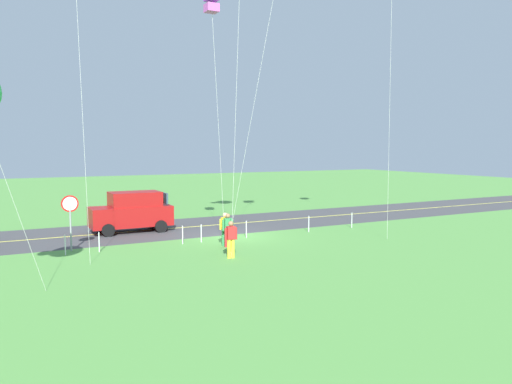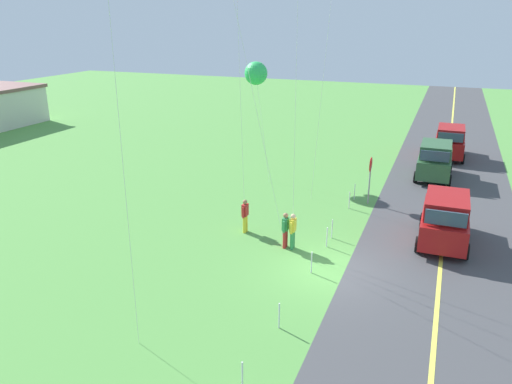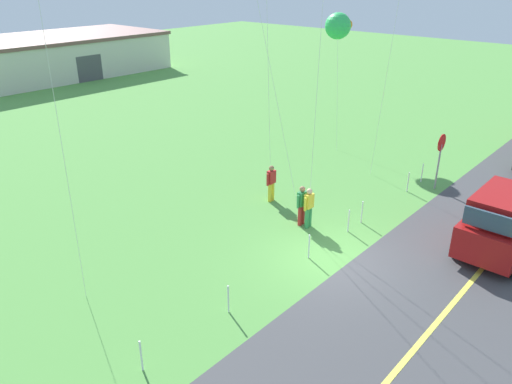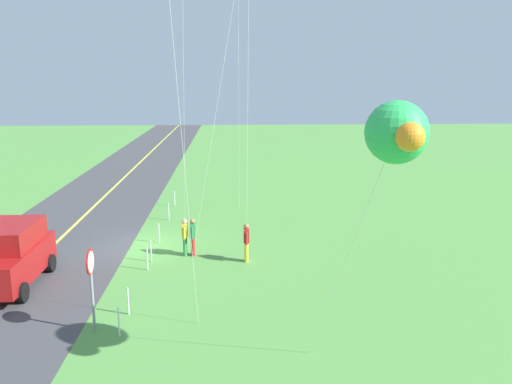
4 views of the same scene
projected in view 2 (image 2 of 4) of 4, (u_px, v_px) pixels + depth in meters
ground_plane at (331, 272)px, 19.55m from camera, size 120.00×120.00×0.10m
asphalt_road at (438, 290)px, 18.16m from camera, size 120.00×7.00×0.00m
road_centre_stripe at (438, 290)px, 18.16m from camera, size 120.00×0.16×0.00m
car_suv_foreground at (445, 218)px, 21.62m from camera, size 4.40×2.12×2.24m
car_parked_east_near at (435, 160)px, 30.48m from camera, size 4.40×2.12×2.24m
car_parked_east_far at (450, 141)px, 34.97m from camera, size 4.40×2.12×2.24m
stop_sign at (370, 171)px, 26.00m from camera, size 0.76×0.08×2.56m
person_adult_near at (285, 229)px, 21.26m from camera, size 0.58×0.22×1.60m
person_adult_companion at (245, 215)px, 22.79m from camera, size 0.58×0.22×1.60m
person_child_watcher at (293, 230)px, 21.14m from camera, size 0.58×0.22×1.60m
kite_orange_near at (256, 73)px, 30.13m from camera, size 2.94×2.24×6.93m
fence_post_0 at (242, 376)px, 13.15m from camera, size 0.05×0.05×0.90m
fence_post_1 at (279, 316)px, 15.81m from camera, size 0.05×0.05×0.90m
fence_post_2 at (311, 262)px, 19.24m from camera, size 0.05×0.05×0.90m
fence_post_3 at (327, 237)px, 21.44m from camera, size 0.05×0.05×0.90m
fence_post_4 at (332, 229)px, 22.29m from camera, size 0.05×0.05×0.90m
fence_post_5 at (349, 200)px, 25.76m from camera, size 0.05×0.05×0.90m
fence_post_6 at (355, 192)px, 27.03m from camera, size 0.05×0.05×0.90m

